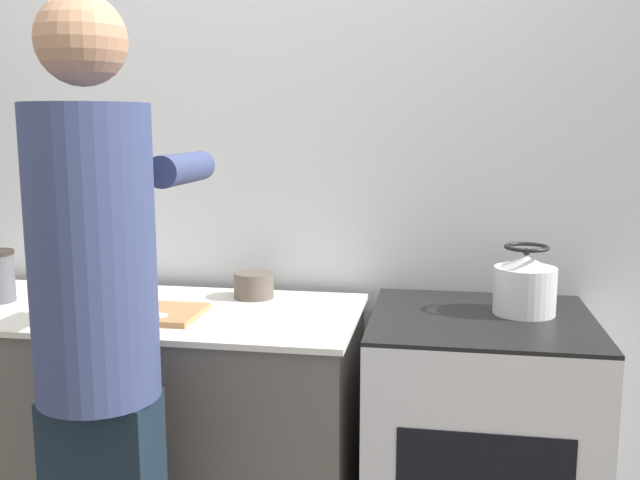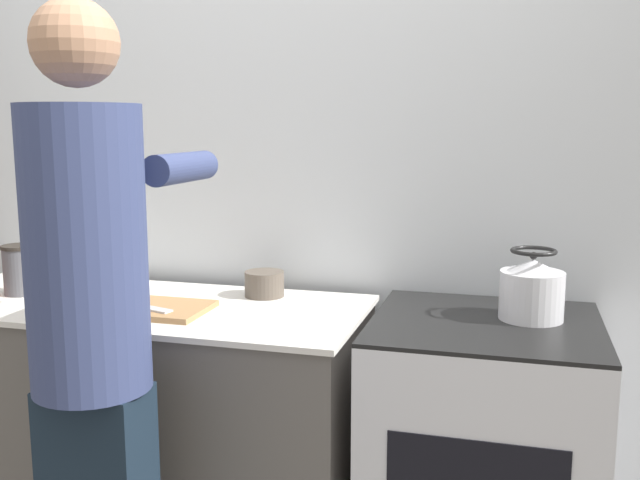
% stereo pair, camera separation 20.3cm
% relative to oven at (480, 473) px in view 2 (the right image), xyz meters
% --- Properties ---
extents(wall_back, '(8.00, 0.05, 2.60)m').
position_rel_oven_xyz_m(wall_back, '(-0.76, 0.38, 0.83)').
color(wall_back, silver).
rests_on(wall_back, ground_plane).
extents(counter, '(1.49, 0.62, 0.92)m').
position_rel_oven_xyz_m(counter, '(-1.11, -0.01, -0.01)').
color(counter, '#5B5651').
rests_on(counter, ground_plane).
extents(oven, '(0.65, 0.62, 0.93)m').
position_rel_oven_xyz_m(oven, '(0.00, 0.00, 0.00)').
color(oven, silver).
rests_on(oven, ground_plane).
extents(person, '(0.33, 0.57, 1.78)m').
position_rel_oven_xyz_m(person, '(-0.93, -0.54, 0.52)').
color(person, '#15222E').
rests_on(person, ground_plane).
extents(cutting_board, '(0.29, 0.24, 0.02)m').
position_rel_oven_xyz_m(cutting_board, '(-0.98, -0.09, 0.46)').
color(cutting_board, '#A87A4C').
rests_on(cutting_board, counter).
extents(knife, '(0.22, 0.09, 0.01)m').
position_rel_oven_xyz_m(knife, '(-1.03, -0.13, 0.47)').
color(knife, silver).
rests_on(knife, cutting_board).
extents(kettle, '(0.18, 0.18, 0.21)m').
position_rel_oven_xyz_m(kettle, '(0.12, 0.06, 0.55)').
color(kettle, silver).
rests_on(kettle, oven).
extents(bowl_prep, '(0.13, 0.13, 0.09)m').
position_rel_oven_xyz_m(bowl_prep, '(-0.74, 0.18, 0.49)').
color(bowl_prep, brown).
rests_on(bowl_prep, counter).
extents(canister_jar, '(0.12, 0.12, 0.17)m').
position_rel_oven_xyz_m(canister_jar, '(-1.56, -0.01, 0.53)').
color(canister_jar, '#4C4C51').
rests_on(canister_jar, counter).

